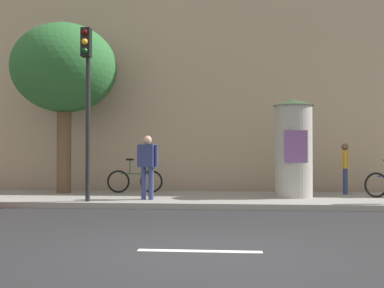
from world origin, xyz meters
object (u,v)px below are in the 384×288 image
at_px(pedestrian_with_backpack, 147,162).
at_px(bicycle_leaning, 135,181).
at_px(pedestrian_with_bag, 345,165).
at_px(street_tree, 64,69).
at_px(traffic_light, 87,86).
at_px(poster_column, 294,147).

height_order(pedestrian_with_backpack, bicycle_leaning, pedestrian_with_backpack).
bearing_deg(bicycle_leaning, pedestrian_with_bag, 0.66).
height_order(street_tree, bicycle_leaning, street_tree).
xyz_separation_m(traffic_light, bicycle_leaning, (0.67, 2.88, -2.63)).
height_order(pedestrian_with_bag, bicycle_leaning, pedestrian_with_bag).
bearing_deg(pedestrian_with_backpack, pedestrian_with_bag, 21.00).
distance_m(traffic_light, pedestrian_with_bag, 8.10).
relative_size(poster_column, pedestrian_with_backpack, 1.63).
distance_m(pedestrian_with_backpack, pedestrian_with_bag, 6.19).
bearing_deg(bicycle_leaning, poster_column, -12.37).
distance_m(traffic_light, pedestrian_with_backpack, 2.58).
height_order(traffic_light, pedestrian_with_backpack, traffic_light).
height_order(street_tree, pedestrian_with_bag, street_tree).
bearing_deg(pedestrian_with_backpack, traffic_light, -153.29).
relative_size(poster_column, bicycle_leaning, 1.60).
relative_size(traffic_light, pedestrian_with_bag, 2.88).
bearing_deg(pedestrian_with_bag, poster_column, -146.26).
bearing_deg(poster_column, pedestrian_with_backpack, -165.20).
bearing_deg(poster_column, traffic_light, -161.85).
bearing_deg(street_tree, pedestrian_with_backpack, -31.91).
xyz_separation_m(traffic_light, pedestrian_with_bag, (7.25, 2.96, -2.11)).
xyz_separation_m(poster_column, street_tree, (-7.10, 0.81, 2.50)).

